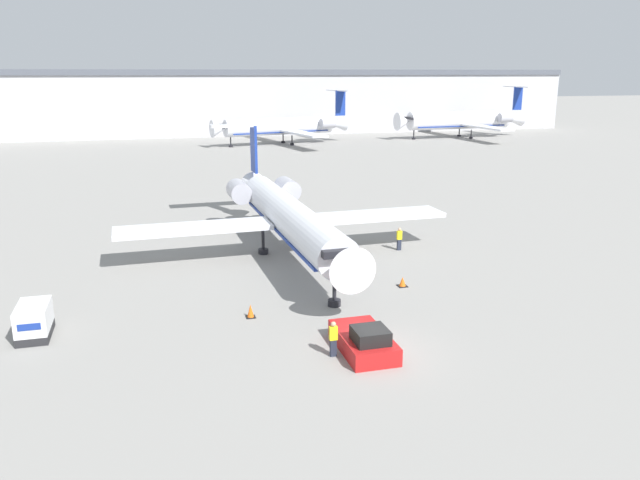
{
  "coord_description": "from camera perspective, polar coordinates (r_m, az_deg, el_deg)",
  "views": [
    {
      "loc": [
        -10.43,
        -26.93,
        13.77
      ],
      "look_at": [
        0.0,
        10.78,
        3.22
      ],
      "focal_mm": 35.0,
      "sensor_mm": 36.0,
      "label": 1
    }
  ],
  "objects": [
    {
      "name": "traffic_cone_left",
      "position": [
        36.57,
        -6.37,
        -6.48
      ],
      "size": [
        0.55,
        0.55,
        0.8
      ],
      "color": "black",
      "rests_on": "ground"
    },
    {
      "name": "traffic_cone_right",
      "position": [
        41.82,
        7.55,
        -3.82
      ],
      "size": [
        0.63,
        0.63,
        0.66
      ],
      "color": "black",
      "rests_on": "ground"
    },
    {
      "name": "airplane_parked_far_right",
      "position": [
        140.36,
        12.88,
        10.65
      ],
      "size": [
        30.51,
        32.91,
        10.78
      ],
      "color": "white",
      "rests_on": "ground"
    },
    {
      "name": "worker_by_wing",
      "position": [
        50.04,
        7.26,
        0.16
      ],
      "size": [
        0.4,
        0.26,
        1.85
      ],
      "color": "#232838",
      "rests_on": "ground"
    },
    {
      "name": "worker_near_tug",
      "position": [
        31.4,
        1.22,
        -8.95
      ],
      "size": [
        0.4,
        0.26,
        1.85
      ],
      "color": "#232838",
      "rests_on": "ground"
    },
    {
      "name": "airplane_main",
      "position": [
        48.13,
        -3.07,
        2.43
      ],
      "size": [
        25.83,
        28.6,
        9.1
      ],
      "color": "silver",
      "rests_on": "ground"
    },
    {
      "name": "airplane_parked_far_left",
      "position": [
        124.49,
        -3.3,
        10.36
      ],
      "size": [
        28.9,
        31.02,
        10.28
      ],
      "color": "silver",
      "rests_on": "ground"
    },
    {
      "name": "pushback_tug",
      "position": [
        32.19,
        4.04,
        -9.15
      ],
      "size": [
        2.39,
        4.7,
        1.6
      ],
      "color": "#B21919",
      "rests_on": "ground"
    },
    {
      "name": "terminal_building",
      "position": [
        147.44,
        -11.66,
        12.24
      ],
      "size": [
        180.0,
        16.8,
        14.35
      ],
      "color": "#B2B2B7",
      "rests_on": "ground"
    },
    {
      "name": "luggage_cart",
      "position": [
        36.97,
        -24.68,
        -6.72
      ],
      "size": [
        1.61,
        2.89,
        1.81
      ],
      "color": "#232326",
      "rests_on": "ground"
    },
    {
      "name": "ground_plane",
      "position": [
        31.99,
        5.24,
        -10.47
      ],
      "size": [
        600.0,
        600.0,
        0.0
      ],
      "primitive_type": "plane",
      "color": "gray"
    }
  ]
}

